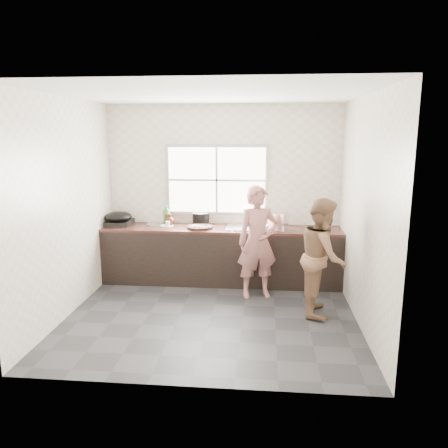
# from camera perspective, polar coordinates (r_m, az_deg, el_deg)

# --- Properties ---
(floor) EXTENTS (3.60, 3.20, 0.01)m
(floor) POSITION_cam_1_polar(r_m,az_deg,el_deg) (5.65, -1.66, -11.88)
(floor) COLOR #29292C
(floor) RESTS_ON ground
(ceiling) EXTENTS (3.60, 3.20, 0.01)m
(ceiling) POSITION_cam_1_polar(r_m,az_deg,el_deg) (5.20, -1.84, 16.67)
(ceiling) COLOR silver
(ceiling) RESTS_ON wall_back
(wall_back) EXTENTS (3.60, 0.01, 2.70)m
(wall_back) POSITION_cam_1_polar(r_m,az_deg,el_deg) (6.83, -0.09, 4.10)
(wall_back) COLOR beige
(wall_back) RESTS_ON ground
(wall_left) EXTENTS (0.01, 3.20, 2.70)m
(wall_left) POSITION_cam_1_polar(r_m,az_deg,el_deg) (5.76, -19.87, 1.97)
(wall_left) COLOR beige
(wall_left) RESTS_ON ground
(wall_right) EXTENTS (0.01, 3.20, 2.70)m
(wall_right) POSITION_cam_1_polar(r_m,az_deg,el_deg) (5.34, 17.84, 1.40)
(wall_right) COLOR beige
(wall_right) RESTS_ON ground
(wall_front) EXTENTS (3.60, 0.01, 2.70)m
(wall_front) POSITION_cam_1_polar(r_m,az_deg,el_deg) (3.70, -4.80, -2.47)
(wall_front) COLOR beige
(wall_front) RESTS_ON ground
(cabinet) EXTENTS (3.60, 0.62, 0.82)m
(cabinet) POSITION_cam_1_polar(r_m,az_deg,el_deg) (6.72, -0.34, -4.23)
(cabinet) COLOR black
(cabinet) RESTS_ON floor
(countertop) EXTENTS (3.60, 0.64, 0.04)m
(countertop) POSITION_cam_1_polar(r_m,az_deg,el_deg) (6.61, -0.35, -0.65)
(countertop) COLOR #361B16
(countertop) RESTS_ON cabinet
(sink) EXTENTS (0.55, 0.45, 0.02)m
(sink) POSITION_cam_1_polar(r_m,az_deg,el_deg) (6.58, 2.69, -0.49)
(sink) COLOR silver
(sink) RESTS_ON countertop
(faucet) EXTENTS (0.02, 0.02, 0.30)m
(faucet) POSITION_cam_1_polar(r_m,az_deg,el_deg) (6.75, 2.78, 1.07)
(faucet) COLOR silver
(faucet) RESTS_ON countertop
(window_frame) EXTENTS (1.60, 0.05, 1.10)m
(window_frame) POSITION_cam_1_polar(r_m,az_deg,el_deg) (6.80, -0.94, 5.76)
(window_frame) COLOR #9EA0A5
(window_frame) RESTS_ON wall_back
(window_glazing) EXTENTS (1.50, 0.01, 1.00)m
(window_glazing) POSITION_cam_1_polar(r_m,az_deg,el_deg) (6.78, -0.97, 5.74)
(window_glazing) COLOR white
(window_glazing) RESTS_ON window_frame
(woman) EXTENTS (0.62, 0.49, 1.47)m
(woman) POSITION_cam_1_polar(r_m,az_deg,el_deg) (6.07, 4.42, -2.84)
(woman) COLOR #A86965
(woman) RESTS_ON floor
(person_side) EXTENTS (0.62, 0.77, 1.48)m
(person_side) POSITION_cam_1_polar(r_m,az_deg,el_deg) (5.63, 12.76, -4.17)
(person_side) COLOR brown
(person_side) RESTS_ON floor
(cutting_board) EXTENTS (0.47, 0.47, 0.04)m
(cutting_board) POSITION_cam_1_polar(r_m,az_deg,el_deg) (6.56, -3.13, -0.41)
(cutting_board) COLOR black
(cutting_board) RESTS_ON countertop
(cleaver) EXTENTS (0.22, 0.14, 0.01)m
(cleaver) POSITION_cam_1_polar(r_m,az_deg,el_deg) (6.51, -2.79, -0.29)
(cleaver) COLOR silver
(cleaver) RESTS_ON cutting_board
(bowl_mince) EXTENTS (0.23, 0.23, 0.05)m
(bowl_mince) POSITION_cam_1_polar(r_m,az_deg,el_deg) (6.53, -3.37, -0.43)
(bowl_mince) COLOR silver
(bowl_mince) RESTS_ON countertop
(bowl_crabs) EXTENTS (0.22, 0.22, 0.07)m
(bowl_crabs) POSITION_cam_1_polar(r_m,az_deg,el_deg) (6.42, 4.68, -0.58)
(bowl_crabs) COLOR silver
(bowl_crabs) RESTS_ON countertop
(bowl_held) EXTENTS (0.22, 0.22, 0.06)m
(bowl_held) POSITION_cam_1_polar(r_m,az_deg,el_deg) (6.59, 5.12, -0.28)
(bowl_held) COLOR silver
(bowl_held) RESTS_ON countertop
(black_pot) EXTENTS (0.32, 0.32, 0.18)m
(black_pot) POSITION_cam_1_polar(r_m,az_deg,el_deg) (6.86, -3.06, 0.74)
(black_pot) COLOR black
(black_pot) RESTS_ON countertop
(plate_food) EXTENTS (0.22, 0.22, 0.02)m
(plate_food) POSITION_cam_1_polar(r_m,az_deg,el_deg) (6.76, -7.46, -0.24)
(plate_food) COLOR white
(plate_food) RESTS_ON countertop
(bottle_green) EXTENTS (0.12, 0.12, 0.30)m
(bottle_green) POSITION_cam_1_polar(r_m,az_deg,el_deg) (6.94, -7.50, 1.26)
(bottle_green) COLOR #318B2D
(bottle_green) RESTS_ON countertop
(bottle_brown_tall) EXTENTS (0.10, 0.10, 0.21)m
(bottle_brown_tall) POSITION_cam_1_polar(r_m,az_deg,el_deg) (6.95, -7.25, 0.92)
(bottle_brown_tall) COLOR #472D11
(bottle_brown_tall) RESTS_ON countertop
(bottle_brown_short) EXTENTS (0.17, 0.17, 0.17)m
(bottle_brown_short) POSITION_cam_1_polar(r_m,az_deg,el_deg) (6.81, -7.07, 0.52)
(bottle_brown_short) COLOR #3F1B0F
(bottle_brown_short) RESTS_ON countertop
(glass_jar) EXTENTS (0.08, 0.08, 0.09)m
(glass_jar) POSITION_cam_1_polar(r_m,az_deg,el_deg) (6.70, -7.36, -0.02)
(glass_jar) COLOR silver
(glass_jar) RESTS_ON countertop
(burner) EXTENTS (0.46, 0.46, 0.07)m
(burner) POSITION_cam_1_polar(r_m,az_deg,el_deg) (7.04, -13.76, 0.22)
(burner) COLOR black
(burner) RESTS_ON countertop
(wok) EXTENTS (0.51, 0.51, 0.16)m
(wok) POSITION_cam_1_polar(r_m,az_deg,el_deg) (6.93, -13.65, 0.93)
(wok) COLOR black
(wok) RESTS_ON burner
(dish_rack) EXTENTS (0.41, 0.35, 0.27)m
(dish_rack) POSITION_cam_1_polar(r_m,az_deg,el_deg) (6.46, 6.64, 0.35)
(dish_rack) COLOR silver
(dish_rack) RESTS_ON countertop
(pot_lid_left) EXTENTS (0.25, 0.25, 0.01)m
(pot_lid_left) POSITION_cam_1_polar(r_m,az_deg,el_deg) (6.91, -9.07, -0.03)
(pot_lid_left) COLOR silver
(pot_lid_left) RESTS_ON countertop
(pot_lid_right) EXTENTS (0.35, 0.35, 0.01)m
(pot_lid_right) POSITION_cam_1_polar(r_m,az_deg,el_deg) (7.01, -8.78, 0.15)
(pot_lid_right) COLOR #A5A6AB
(pot_lid_right) RESTS_ON countertop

